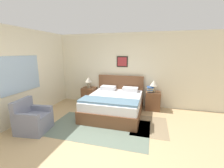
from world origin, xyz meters
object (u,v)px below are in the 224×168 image
table_lamp_near_window (88,80)px  armchair (33,120)px  table_lamp_by_door (154,84)px  bed (114,104)px  nightstand_by_door (153,101)px  nightstand_near_window (89,95)px

table_lamp_near_window → armchair: bearing=-102.7°
table_lamp_by_door → table_lamp_near_window: bearing=180.0°
table_lamp_near_window → table_lamp_by_door: 2.35m
bed → table_lamp_near_window: (-1.18, 0.70, 0.58)m
armchair → table_lamp_near_window: 2.40m
armchair → table_lamp_near_window: (0.51, 2.26, 0.61)m
armchair → nightstand_by_door: (2.86, 2.29, 0.02)m
nightstand_by_door → table_lamp_by_door: (-0.00, -0.02, 0.59)m
armchair → nightstand_near_window: (0.51, 2.29, 0.02)m
bed → nightstand_near_window: bed is taller
armchair → nightstand_by_door: bearing=121.4°
armchair → nightstand_by_door: armchair is taller
bed → nightstand_by_door: bearing=31.8°
bed → nightstand_by_door: bed is taller
bed → armchair: (-1.69, -1.56, -0.04)m
nightstand_near_window → table_lamp_near_window: table_lamp_near_window is taller
nightstand_near_window → armchair: bearing=-102.6°
bed → nightstand_by_door: size_ratio=3.11×
table_lamp_by_door → nightstand_near_window: bearing=179.4°
nightstand_near_window → nightstand_by_door: size_ratio=1.00×
nightstand_near_window → table_lamp_by_door: size_ratio=1.53×
nightstand_by_door → table_lamp_by_door: 0.59m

